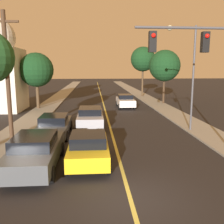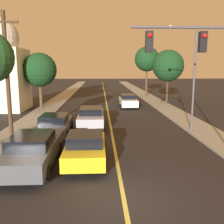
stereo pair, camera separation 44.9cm
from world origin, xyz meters
name	(u,v)px [view 1 (the left image)]	position (x,y,z in m)	size (l,w,h in m)	color
ground_plane	(130,199)	(0.00, 0.00, 0.00)	(200.00, 200.00, 0.00)	black
road_surface	(101,94)	(0.00, 36.00, 0.01)	(10.96, 80.00, 0.01)	black
sidewalk_left	(62,94)	(-6.73, 36.00, 0.06)	(2.50, 80.00, 0.12)	gray
sidewalk_right	(138,94)	(6.73, 36.00, 0.06)	(2.50, 80.00, 0.12)	gray
car_near_lane_front	(88,148)	(-1.53, 3.45, 0.81)	(1.99, 4.21, 1.54)	gold
car_near_lane_second	(90,117)	(-1.53, 11.30, 0.80)	(2.06, 5.12, 1.55)	#A5A8B2
car_outer_lane_front	(36,151)	(-3.95, 3.08, 0.85)	(2.11, 5.17, 1.63)	#474C51
car_outer_lane_second	(55,125)	(-3.95, 8.71, 0.77)	(2.07, 4.89, 1.47)	#474C51
car_far_oncoming	(125,101)	(2.47, 20.78, 0.78)	(1.96, 4.45, 1.52)	white
traffic_signal_mast	(213,64)	(4.17, 3.04, 4.77)	(5.40, 0.42, 6.48)	#47474C
streetlamp_right	(187,64)	(5.35, 9.27, 4.85)	(2.08, 0.36, 7.37)	#47474C
utility_pole_left	(8,78)	(-6.08, 6.42, 4.07)	(1.60, 0.24, 7.58)	#422D1E
tree_left_far	(36,70)	(-7.53, 20.34, 4.37)	(3.77, 3.77, 6.16)	#4C3823
tree_right_near	(143,59)	(6.55, 31.33, 5.94)	(3.85, 3.85, 7.76)	#4C3823
tree_right_far	(165,66)	(7.71, 23.14, 4.87)	(3.92, 3.92, 6.72)	#3D2B1C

